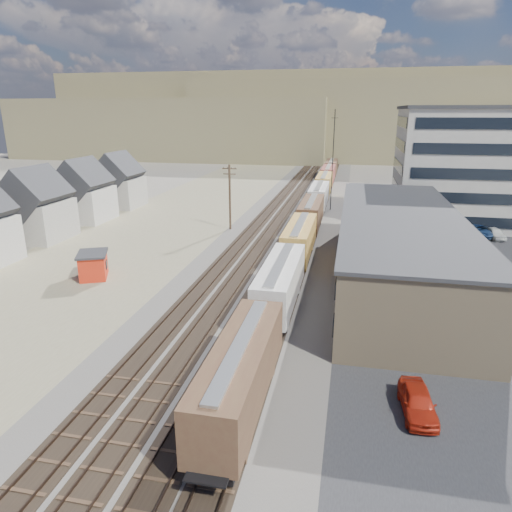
% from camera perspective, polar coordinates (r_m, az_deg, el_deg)
% --- Properties ---
extents(ground, '(300.00, 300.00, 0.00)m').
position_cam_1_polar(ground, '(31.93, -8.04, -16.08)').
color(ground, '#6B6356').
rests_on(ground, ground).
extents(ballast_bed, '(18.00, 200.00, 0.06)m').
position_cam_1_polar(ballast_bed, '(77.47, 4.43, 4.47)').
color(ballast_bed, '#4C4742').
rests_on(ballast_bed, ground).
extents(dirt_yard, '(24.00, 180.00, 0.03)m').
position_cam_1_polar(dirt_yard, '(73.41, -12.34, 3.36)').
color(dirt_yard, '#776E52').
rests_on(dirt_yard, ground).
extents(asphalt_lot, '(26.00, 120.00, 0.04)m').
position_cam_1_polar(asphalt_lot, '(63.59, 22.58, 0.18)').
color(asphalt_lot, '#232326').
rests_on(asphalt_lot, ground).
extents(rail_tracks, '(11.40, 200.00, 0.24)m').
position_cam_1_polar(rail_tracks, '(77.52, 4.02, 4.55)').
color(rail_tracks, black).
rests_on(rail_tracks, ground).
extents(freight_train, '(3.00, 119.74, 4.46)m').
position_cam_1_polar(freight_train, '(78.01, 7.41, 6.54)').
color(freight_train, black).
rests_on(freight_train, ground).
extents(warehouse, '(12.40, 40.40, 7.25)m').
position_cam_1_polar(warehouse, '(52.03, 17.33, 1.25)').
color(warehouse, tan).
rests_on(warehouse, ground).
extents(office_tower, '(22.60, 18.60, 18.45)m').
position_cam_1_polar(office_tower, '(82.29, 25.08, 10.19)').
color(office_tower, '#9E998E').
rests_on(office_tower, ground).
extents(utility_pole_north, '(2.20, 0.32, 10.00)m').
position_cam_1_polar(utility_pole_north, '(70.32, -3.29, 7.52)').
color(utility_pole_north, '#382619').
rests_on(utility_pole_north, ground).
extents(radio_mast, '(1.20, 0.16, 18.00)m').
position_cam_1_polar(radio_mast, '(85.33, 9.56, 11.70)').
color(radio_mast, black).
rests_on(radio_mast, ground).
extents(townhouse_row, '(8.15, 68.16, 10.47)m').
position_cam_1_polar(townhouse_row, '(67.52, -28.80, 4.10)').
color(townhouse_row, '#B7B2A8').
rests_on(townhouse_row, ground).
extents(hills_north, '(265.00, 80.00, 32.00)m').
position_cam_1_polar(hills_north, '(193.01, 9.42, 16.39)').
color(hills_north, brown).
rests_on(hills_north, ground).
extents(maintenance_shed, '(4.41, 4.87, 2.90)m').
position_cam_1_polar(maintenance_shed, '(53.26, -19.67, -1.06)').
color(maintenance_shed, red).
rests_on(maintenance_shed, ground).
extents(parked_car_red, '(2.23, 4.83, 1.60)m').
position_cam_1_polar(parked_car_red, '(30.64, 19.56, -16.84)').
color(parked_car_red, '#B42410').
rests_on(parked_car_red, ground).
extents(parked_car_blue, '(5.42, 6.45, 1.64)m').
position_cam_1_polar(parked_car_blue, '(74.76, 26.01, 2.85)').
color(parked_car_blue, navy).
rests_on(parked_car_blue, ground).
extents(parked_car_far, '(2.54, 4.76, 1.54)m').
position_cam_1_polar(parked_car_far, '(74.39, 27.70, 2.50)').
color(parked_car_far, silver).
rests_on(parked_car_far, ground).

